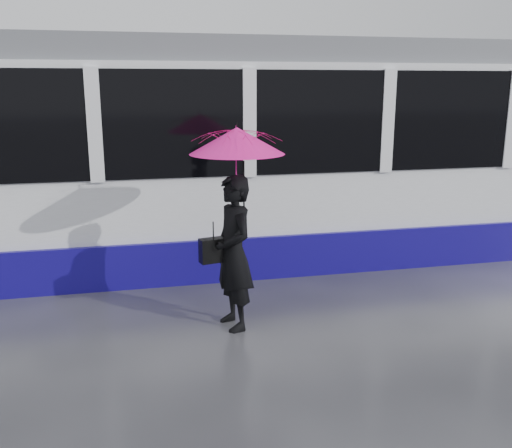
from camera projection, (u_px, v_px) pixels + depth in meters
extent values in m
plane|color=#27272B|center=(218.00, 318.00, 6.78)|extent=(90.00, 90.00, 0.00)
cube|color=#3F3D38|center=(199.00, 271.00, 8.47)|extent=(34.00, 0.07, 0.02)
cube|color=#3F3D38|center=(188.00, 245.00, 9.83)|extent=(34.00, 0.07, 0.02)
cube|color=white|center=(135.00, 165.00, 8.61)|extent=(24.00, 2.40, 2.95)
cube|color=navy|center=(139.00, 242.00, 8.89)|extent=(24.00, 2.56, 0.62)
cube|color=black|center=(133.00, 120.00, 8.45)|extent=(23.00, 2.48, 1.40)
cube|color=slate|center=(130.00, 51.00, 8.22)|extent=(23.60, 2.20, 0.35)
imported|color=black|center=(233.00, 253.00, 6.35)|extent=(0.55, 0.72, 1.75)
imported|color=#ED135E|center=(237.00, 166.00, 6.13)|extent=(1.15, 1.16, 0.88)
cone|color=#ED135E|center=(237.00, 141.00, 6.07)|extent=(1.24, 1.24, 0.29)
cylinder|color=black|center=(237.00, 125.00, 6.03)|extent=(0.01, 0.01, 0.07)
cylinder|color=black|center=(244.00, 196.00, 6.25)|extent=(0.02, 0.02, 0.77)
cube|color=black|center=(214.00, 250.00, 6.31)|extent=(0.34, 0.20, 0.27)
cylinder|color=black|center=(213.00, 230.00, 6.26)|extent=(0.01, 0.01, 0.18)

